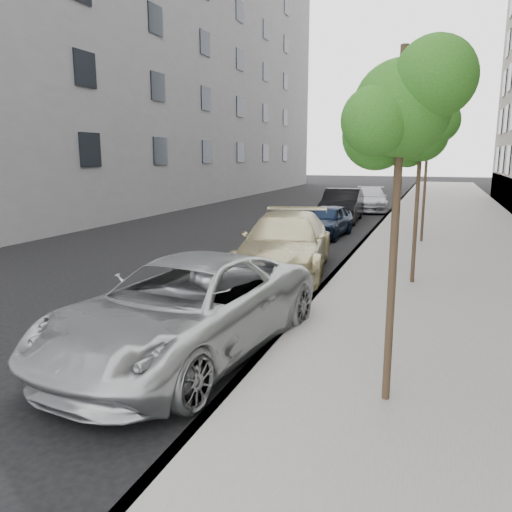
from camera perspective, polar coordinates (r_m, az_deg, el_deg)
The scene contains 11 objects.
ground at distance 6.79m, azimuth -16.43°, elevation -17.58°, with size 160.00×160.00×0.00m, color black.
sidewalk at distance 28.90m, azimuth 21.17°, elevation 4.32°, with size 6.40×72.00×0.14m, color gray.
curb at distance 29.00m, azimuth 14.98°, elevation 4.73°, with size 0.15×72.00×0.14m, color #9E9B93.
tree_near at distance 6.26m, azimuth 16.54°, elevation 15.80°, with size 1.52×1.32×4.39m.
tree_mid at distance 12.73m, azimuth 18.49°, elevation 13.02°, with size 1.63×1.43×4.39m.
tree_far at distance 19.25m, azimuth 19.23°, elevation 14.02°, with size 1.80×1.60×5.08m.
minivan at distance 8.31m, azimuth -7.99°, elevation -5.88°, with size 2.62×5.67×1.58m, color #BABDC0.
suv at distance 14.05m, azimuth 3.39°, elevation 1.47°, with size 2.31×5.68×1.65m, color beige.
sedan_blue at distance 20.54m, azimuth 8.07°, elevation 4.03°, with size 1.53×3.80×1.30m, color #0E1B31.
sedan_black at distance 25.41m, azimuth 9.78°, elevation 5.73°, with size 1.71×4.91×1.62m, color black.
sedan_rear at distance 30.68m, azimuth 12.94°, elevation 6.34°, with size 1.95×4.79×1.39m, color #B5B6BD.
Camera 1 is at (3.66, -4.72, 3.24)m, focal length 35.00 mm.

